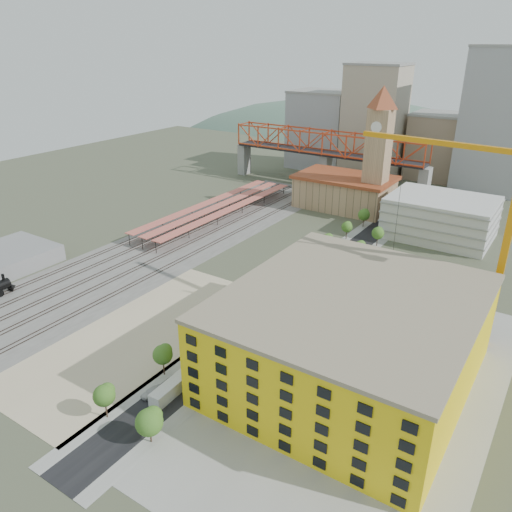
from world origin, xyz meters
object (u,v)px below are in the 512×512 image
Objects in this scene: clock_tower at (379,140)px; tower_crane at (496,209)px; site_trailer_d at (281,303)px; construction_building at (350,337)px; site_trailer_a at (171,389)px; site_trailer_b at (224,348)px; car_0 at (152,392)px; site_trailer_c at (252,325)px.

clock_tower is 1.04× the size of tower_crane.
tower_crane is 54.22m from site_trailer_d.
construction_building reaches higher than site_trailer_a.
site_trailer_b is at bearing -72.60° from site_trailer_d.
car_0 is (5.00, -126.11, -27.92)m from clock_tower.
tower_crane reaches higher than site_trailer_d.
construction_building reaches higher than site_trailer_b.
site_trailer_a is 0.99× the size of site_trailer_c.
tower_crane is at bearing 33.49° from site_trailer_c.
clock_tower reaches higher than site_trailer_a.
site_trailer_b is at bearing -165.17° from construction_building.
construction_building is 5.00× the size of site_trailer_c.
site_trailer_c is at bearing 87.77° from site_trailer_a.
construction_building is at bearing 40.30° from site_trailer_a.
clock_tower is 100.11m from site_trailer_c.
construction_building is 11.17× the size of car_0.
site_trailer_b is at bearing -85.72° from clock_tower.
clock_tower is at bearing 95.68° from site_trailer_b.
tower_crane is 4.96× the size of site_trailer_c.
site_trailer_b is (-43.78, -36.01, -29.81)m from tower_crane.
tower_crane is 64.05m from site_trailer_b.
clock_tower is at bearing 126.15° from tower_crane.
construction_building reaches higher than site_trailer_c.
clock_tower reaches higher than construction_building.
clock_tower is 87.47m from site_trailer_d.
site_trailer_d is (-43.78, -11.79, -29.72)m from tower_crane.
clock_tower is 5.17× the size of site_trailer_a.
construction_building is 28.13m from site_trailer_b.
site_trailer_a is at bearing 46.65° from car_0.
construction_building reaches higher than site_trailer_d.
car_0 is at bearing -130.26° from tower_crane.
clock_tower reaches higher than car_0.
site_trailer_a is 1.10× the size of site_trailer_d.
site_trailer_c is (-43.78, -25.11, -29.59)m from tower_crane.
tower_crane is 58.51m from site_trailer_c.
tower_crane reaches higher than car_0.
site_trailer_b is 0.93× the size of site_trailer_d.
site_trailer_b is at bearing -86.34° from site_trailer_c.
site_trailer_a is at bearing -88.60° from site_trailer_b.
construction_building is 5.03× the size of site_trailer_a.
tower_crane is at bearing 40.84° from site_trailer_b.
tower_crane is 4.99× the size of site_trailer_a.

